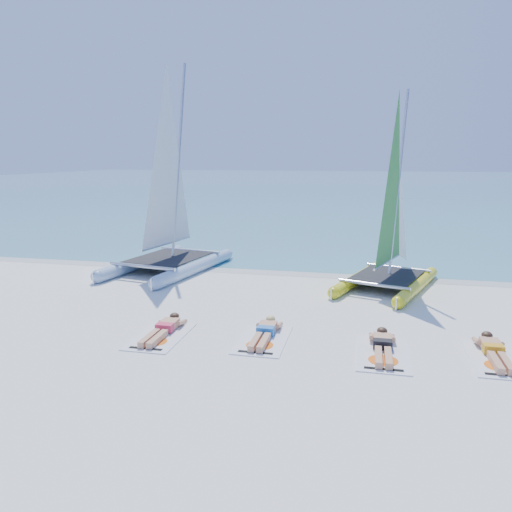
{
  "coord_description": "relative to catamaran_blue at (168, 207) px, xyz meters",
  "views": [
    {
      "loc": [
        2.19,
        -10.68,
        3.81
      ],
      "look_at": [
        -0.47,
        1.2,
        1.36
      ],
      "focal_mm": 35.0,
      "sensor_mm": 36.0,
      "label": 1
    }
  ],
  "objects": [
    {
      "name": "towel_d",
      "position": [
        8.98,
        -5.84,
        -2.12
      ],
      "size": [
        1.0,
        1.85,
        0.02
      ],
      "primitive_type": "cube",
      "color": "white",
      "rests_on": "ground"
    },
    {
      "name": "towel_a",
      "position": [
        2.24,
        -6.07,
        -2.12
      ],
      "size": [
        1.0,
        1.85,
        0.02
      ],
      "primitive_type": "cube",
      "color": "white",
      "rests_on": "ground"
    },
    {
      "name": "catamaran_yellow",
      "position": [
        7.25,
        -0.4,
        -0.26
      ],
      "size": [
        3.34,
        4.78,
        5.93
      ],
      "rotation": [
        0.0,
        0.0,
        -0.32
      ],
      "color": "yellow",
      "rests_on": "ground"
    },
    {
      "name": "wet_sand_strip",
      "position": [
        4.27,
        0.65,
        -2.12
      ],
      "size": [
        140.0,
        1.4,
        0.01
      ],
      "primitive_type": "cube",
      "color": "silver",
      "rests_on": "ground"
    },
    {
      "name": "sunbather_d",
      "position": [
        8.98,
        -5.65,
        -2.01
      ],
      "size": [
        0.37,
        1.73,
        0.26
      ],
      "color": "tan",
      "rests_on": "towel_d"
    },
    {
      "name": "sunbather_c",
      "position": [
        6.88,
        -5.85,
        -2.01
      ],
      "size": [
        0.37,
        1.73,
        0.26
      ],
      "color": "tan",
      "rests_on": "towel_c"
    },
    {
      "name": "ground",
      "position": [
        4.27,
        -4.85,
        -2.13
      ],
      "size": [
        140.0,
        140.0,
        0.0
      ],
      "primitive_type": "plane",
      "color": "white",
      "rests_on": "ground"
    },
    {
      "name": "sunbather_a",
      "position": [
        2.24,
        -5.88,
        -2.01
      ],
      "size": [
        0.37,
        1.73,
        0.26
      ],
      "color": "tan",
      "rests_on": "towel_a"
    },
    {
      "name": "catamaran_blue",
      "position": [
        0.0,
        0.0,
        0.0
      ],
      "size": [
        3.39,
        5.58,
        7.12
      ],
      "rotation": [
        0.0,
        0.0,
        -0.18
      ],
      "color": "silver",
      "rests_on": "ground"
    },
    {
      "name": "sea",
      "position": [
        4.27,
        58.15,
        -2.12
      ],
      "size": [
        140.0,
        115.0,
        0.01
      ],
      "primitive_type": "cube",
      "color": "#69A7B0",
      "rests_on": "ground"
    },
    {
      "name": "towel_c",
      "position": [
        6.88,
        -6.04,
        -2.12
      ],
      "size": [
        1.0,
        1.85,
        0.02
      ],
      "primitive_type": "cube",
      "color": "white",
      "rests_on": "ground"
    },
    {
      "name": "towel_b",
      "position": [
        4.44,
        -5.79,
        -2.12
      ],
      "size": [
        1.0,
        1.85,
        0.02
      ],
      "primitive_type": "cube",
      "color": "white",
      "rests_on": "ground"
    },
    {
      "name": "sunbather_b",
      "position": [
        4.44,
        -5.6,
        -2.01
      ],
      "size": [
        0.37,
        1.73,
        0.26
      ],
      "color": "tan",
      "rests_on": "towel_b"
    }
  ]
}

